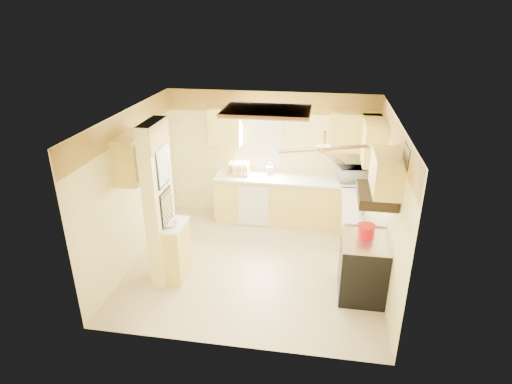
% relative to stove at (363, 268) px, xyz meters
% --- Properties ---
extents(floor, '(4.00, 4.00, 0.00)m').
position_rel_stove_xyz_m(floor, '(-1.67, 0.55, -0.46)').
color(floor, beige).
rests_on(floor, ground).
extents(ceiling, '(4.00, 4.00, 0.00)m').
position_rel_stove_xyz_m(ceiling, '(-1.67, 0.55, 2.04)').
color(ceiling, white).
rests_on(ceiling, wall_back).
extents(wall_back, '(4.00, 0.00, 4.00)m').
position_rel_stove_xyz_m(wall_back, '(-1.67, 2.45, 0.79)').
color(wall_back, '#FBE899').
rests_on(wall_back, floor).
extents(wall_front, '(4.00, 0.00, 4.00)m').
position_rel_stove_xyz_m(wall_front, '(-1.67, -1.35, 0.79)').
color(wall_front, '#FBE899').
rests_on(wall_front, floor).
extents(wall_left, '(0.00, 3.80, 3.80)m').
position_rel_stove_xyz_m(wall_left, '(-3.67, 0.55, 0.79)').
color(wall_left, '#FBE899').
rests_on(wall_left, floor).
extents(wall_right, '(0.00, 3.80, 3.80)m').
position_rel_stove_xyz_m(wall_right, '(0.33, 0.55, 0.79)').
color(wall_right, '#FBE899').
rests_on(wall_right, floor).
extents(wallpaper_border, '(4.00, 0.02, 0.40)m').
position_rel_stove_xyz_m(wallpaper_border, '(-1.67, 2.43, 1.84)').
color(wallpaper_border, yellow).
rests_on(wallpaper_border, wall_back).
extents(partition_column, '(0.20, 0.70, 2.50)m').
position_rel_stove_xyz_m(partition_column, '(-3.02, 0.00, 0.79)').
color(partition_column, '#FBE899').
rests_on(partition_column, floor).
extents(partition_ledge, '(0.25, 0.55, 0.90)m').
position_rel_stove_xyz_m(partition_ledge, '(-2.80, 0.00, -0.01)').
color(partition_ledge, '#F4E16D').
rests_on(partition_ledge, floor).
extents(ledge_top, '(0.28, 0.58, 0.04)m').
position_rel_stove_xyz_m(ledge_top, '(-2.80, 0.00, 0.46)').
color(ledge_top, white).
rests_on(ledge_top, partition_ledge).
extents(lower_cabinets_back, '(3.00, 0.60, 0.90)m').
position_rel_stove_xyz_m(lower_cabinets_back, '(-1.17, 2.15, -0.01)').
color(lower_cabinets_back, '#F4E16D').
rests_on(lower_cabinets_back, floor).
extents(lower_cabinets_right, '(0.60, 1.40, 0.90)m').
position_rel_stove_xyz_m(lower_cabinets_right, '(0.03, 1.15, -0.01)').
color(lower_cabinets_right, '#F4E16D').
rests_on(lower_cabinets_right, floor).
extents(countertop_back, '(3.04, 0.64, 0.04)m').
position_rel_stove_xyz_m(countertop_back, '(-1.17, 2.14, 0.46)').
color(countertop_back, white).
rests_on(countertop_back, lower_cabinets_back).
extents(countertop_right, '(0.64, 1.44, 0.04)m').
position_rel_stove_xyz_m(countertop_right, '(0.02, 1.15, 0.46)').
color(countertop_right, white).
rests_on(countertop_right, lower_cabinets_right).
extents(dishwasher_panel, '(0.58, 0.02, 0.80)m').
position_rel_stove_xyz_m(dishwasher_panel, '(-1.92, 1.84, -0.03)').
color(dishwasher_panel, white).
rests_on(dishwasher_panel, lower_cabinets_back).
extents(window, '(0.92, 0.02, 1.02)m').
position_rel_stove_xyz_m(window, '(-1.92, 2.44, 1.09)').
color(window, white).
rests_on(window, wall_back).
extents(upper_cab_back_left, '(0.60, 0.35, 0.70)m').
position_rel_stove_xyz_m(upper_cab_back_left, '(-2.52, 2.27, 1.39)').
color(upper_cab_back_left, '#F4E16D').
rests_on(upper_cab_back_left, wall_back).
extents(upper_cab_back_right, '(0.90, 0.35, 0.70)m').
position_rel_stove_xyz_m(upper_cab_back_right, '(-0.12, 2.27, 1.39)').
color(upper_cab_back_right, '#F4E16D').
rests_on(upper_cab_back_right, wall_back).
extents(upper_cab_right, '(0.35, 1.00, 0.70)m').
position_rel_stove_xyz_m(upper_cab_right, '(0.16, 1.80, 1.39)').
color(upper_cab_right, '#F4E16D').
rests_on(upper_cab_right, wall_right).
extents(upper_cab_left_wall, '(0.35, 0.75, 0.70)m').
position_rel_stove_xyz_m(upper_cab_left_wall, '(-3.49, 0.30, 1.39)').
color(upper_cab_left_wall, '#F4E16D').
rests_on(upper_cab_left_wall, wall_left).
extents(upper_cab_over_stove, '(0.35, 0.76, 0.52)m').
position_rel_stove_xyz_m(upper_cab_over_stove, '(0.16, 0.00, 1.49)').
color(upper_cab_over_stove, '#F4E16D').
rests_on(upper_cab_over_stove, wall_right).
extents(stove, '(0.68, 0.77, 0.92)m').
position_rel_stove_xyz_m(stove, '(0.00, 0.00, 0.00)').
color(stove, black).
rests_on(stove, floor).
extents(range_hood, '(0.50, 0.76, 0.14)m').
position_rel_stove_xyz_m(range_hood, '(0.07, 0.00, 1.16)').
color(range_hood, black).
rests_on(range_hood, upper_cab_over_stove).
extents(poster_menu, '(0.02, 0.42, 0.57)m').
position_rel_stove_xyz_m(poster_menu, '(-2.91, 0.00, 1.39)').
color(poster_menu, black).
rests_on(poster_menu, partition_column).
extents(poster_nashville, '(0.02, 0.42, 0.57)m').
position_rel_stove_xyz_m(poster_nashville, '(-2.91, 0.00, 0.74)').
color(poster_nashville, black).
rests_on(poster_nashville, partition_column).
extents(ceiling_light_panel, '(1.35, 0.95, 0.06)m').
position_rel_stove_xyz_m(ceiling_light_panel, '(-1.57, 1.05, 2.00)').
color(ceiling_light_panel, brown).
rests_on(ceiling_light_panel, ceiling).
extents(ceiling_fan, '(1.15, 1.15, 0.26)m').
position_rel_stove_xyz_m(ceiling_fan, '(-0.67, -0.15, 1.83)').
color(ceiling_fan, gold).
rests_on(ceiling_fan, ceiling).
extents(vent_grate, '(0.02, 0.40, 0.25)m').
position_rel_stove_xyz_m(vent_grate, '(0.31, -0.35, 1.84)').
color(vent_grate, black).
rests_on(vent_grate, wall_right).
extents(microwave, '(0.55, 0.41, 0.27)m').
position_rel_stove_xyz_m(microwave, '(-0.10, 2.16, 0.62)').
color(microwave, white).
rests_on(microwave, countertop_back).
extents(bowl, '(0.29, 0.29, 0.05)m').
position_rel_stove_xyz_m(bowl, '(-2.85, -0.07, 0.51)').
color(bowl, white).
rests_on(bowl, ledge_top).
extents(dutch_oven, '(0.26, 0.26, 0.17)m').
position_rel_stove_xyz_m(dutch_oven, '(0.01, 0.14, 0.54)').
color(dutch_oven, red).
rests_on(dutch_oven, stove).
extents(kettle, '(0.13, 0.13, 0.20)m').
position_rel_stove_xyz_m(kettle, '(-0.01, 0.65, 0.57)').
color(kettle, silver).
rests_on(kettle, countertop_right).
extents(dish_rack, '(0.42, 0.31, 0.24)m').
position_rel_stove_xyz_m(dish_rack, '(-2.26, 2.19, 0.56)').
color(dish_rack, tan).
rests_on(dish_rack, countertop_back).
extents(utensil_crock, '(0.12, 0.12, 0.25)m').
position_rel_stove_xyz_m(utensil_crock, '(-1.67, 2.27, 0.56)').
color(utensil_crock, white).
rests_on(utensil_crock, countertop_back).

